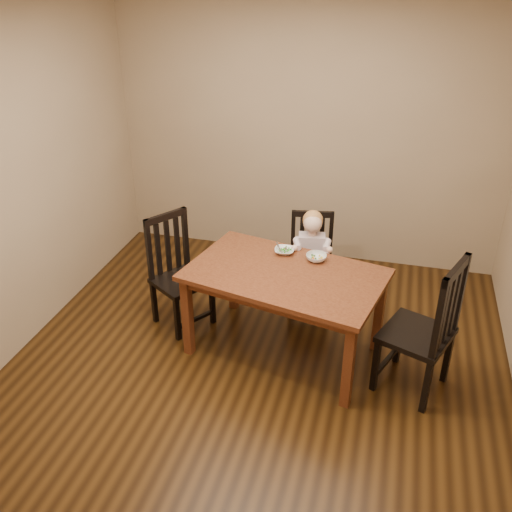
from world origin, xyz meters
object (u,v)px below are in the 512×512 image
(chair_right, at_px, (425,330))
(toddler, at_px, (311,253))
(dining_table, at_px, (285,282))
(chair_child, at_px, (310,264))
(bowl_veg, at_px, (316,258))
(chair_left, at_px, (178,273))
(bowl_peas, at_px, (284,251))

(chair_right, bearing_deg, toddler, 70.12)
(dining_table, distance_m, chair_child, 0.78)
(toddler, bearing_deg, dining_table, 72.82)
(dining_table, distance_m, chair_right, 1.12)
(chair_child, bearing_deg, chair_right, 127.75)
(dining_table, height_order, bowl_veg, bowl_veg)
(bowl_veg, bearing_deg, chair_left, -177.40)
(chair_left, xyz_separation_m, toddler, (1.10, 0.49, 0.10))
(dining_table, height_order, chair_child, chair_child)
(chair_left, relative_size, chair_right, 0.90)
(chair_child, height_order, chair_right, chair_right)
(dining_table, height_order, chair_right, chair_right)
(chair_child, relative_size, bowl_veg, 5.49)
(chair_left, xyz_separation_m, chair_right, (2.10, -0.40, 0.05))
(chair_child, xyz_separation_m, chair_left, (-1.09, -0.53, 0.05))
(dining_table, bearing_deg, bowl_veg, 51.94)
(bowl_peas, distance_m, bowl_veg, 0.29)
(dining_table, distance_m, toddler, 0.71)
(chair_child, bearing_deg, dining_table, 73.89)
(chair_left, distance_m, bowl_veg, 1.24)
(chair_child, bearing_deg, bowl_peas, 59.49)
(dining_table, bearing_deg, chair_right, -10.20)
(dining_table, height_order, bowl_peas, bowl_peas)
(chair_child, bearing_deg, chair_left, 16.76)
(dining_table, relative_size, chair_left, 1.64)
(bowl_peas, bearing_deg, bowl_veg, -11.88)
(chair_left, relative_size, toddler, 1.90)
(chair_right, xyz_separation_m, bowl_peas, (-1.17, 0.52, 0.24))
(chair_right, relative_size, bowl_veg, 6.74)
(toddler, height_order, bowl_peas, toddler)
(chair_right, bearing_deg, chair_child, 68.89)
(chair_right, bearing_deg, chair_left, 100.93)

